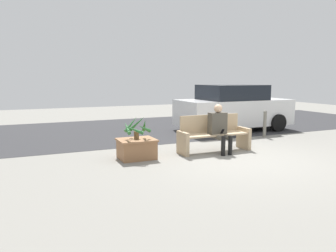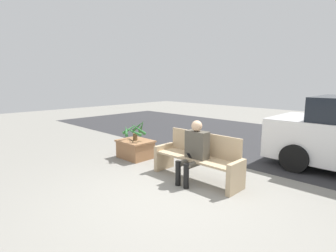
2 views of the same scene
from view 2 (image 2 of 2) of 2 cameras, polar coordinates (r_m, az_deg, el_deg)
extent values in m
plane|color=gray|center=(4.58, 1.02, -15.15)|extent=(30.00, 30.00, 0.00)
cube|color=#2D2D30|center=(8.94, 24.72, -3.57)|extent=(20.00, 6.00, 0.01)
cube|color=tan|center=(5.82, -0.84, -6.70)|extent=(0.09, 0.53, 0.56)
cube|color=tan|center=(4.79, 14.62, -10.73)|extent=(0.09, 0.53, 0.56)
cube|color=tan|center=(5.21, 6.13, -6.93)|extent=(1.69, 0.49, 0.04)
cube|color=tan|center=(5.33, 7.82, -3.83)|extent=(1.69, 0.04, 0.45)
cube|color=#4C473D|center=(5.07, 6.35, -4.05)|extent=(0.44, 0.22, 0.53)
sphere|color=tan|center=(4.98, 6.29, 0.02)|extent=(0.21, 0.21, 0.21)
cylinder|color=#4C473D|center=(5.06, 3.87, -7.81)|extent=(0.11, 0.43, 0.11)
cylinder|color=#4C473D|center=(4.94, 5.65, -8.28)|extent=(0.11, 0.43, 0.11)
cylinder|color=black|center=(4.96, 2.21, -10.24)|extent=(0.10, 0.10, 0.47)
cylinder|color=black|center=(4.84, 3.99, -10.79)|extent=(0.10, 0.10, 0.47)
cube|color=black|center=(4.94, 4.66, -6.46)|extent=(0.07, 0.09, 0.12)
cube|color=#936642|center=(6.71, -7.10, -4.99)|extent=(0.79, 0.63, 0.45)
cube|color=#936642|center=(6.66, -7.14, -3.27)|extent=(0.84, 0.68, 0.04)
cylinder|color=brown|center=(6.64, -7.16, -2.35)|extent=(0.11, 0.11, 0.18)
cone|color=#2D6B33|center=(6.43, -6.51, -0.65)|extent=(0.18, 0.43, 0.34)
cone|color=#2D6B33|center=(6.63, -5.78, -0.15)|extent=(0.39, 0.24, 0.38)
cone|color=#2D6B33|center=(6.75, -6.52, -0.05)|extent=(0.40, 0.24, 0.37)
cone|color=#2D6B33|center=(6.78, -8.22, -0.56)|extent=(0.11, 0.46, 0.26)
cone|color=#2D6B33|center=(6.60, -9.10, -1.02)|extent=(0.43, 0.33, 0.22)
cone|color=#2D6B33|center=(6.40, -7.70, -1.20)|extent=(0.42, 0.34, 0.25)
cylinder|color=black|center=(6.25, 25.79, -6.34)|extent=(0.60, 0.18, 0.60)
cylinder|color=black|center=(7.93, 30.00, -3.40)|extent=(0.60, 0.18, 0.60)
camera|label=1|loc=(7.98, -67.86, 3.01)|focal=35.00mm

